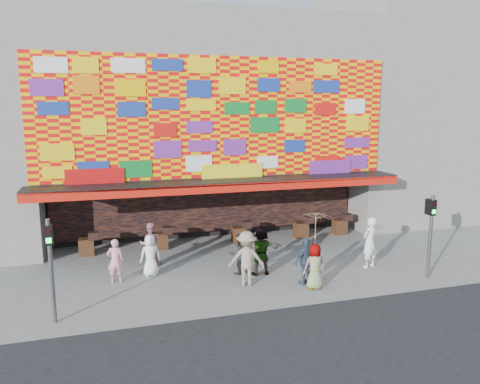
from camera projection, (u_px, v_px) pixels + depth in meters
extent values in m
plane|color=slate|center=(249.00, 281.00, 16.33)|extent=(90.00, 90.00, 0.00)
cube|color=gray|center=(200.00, 96.00, 22.70)|extent=(15.00, 8.00, 7.00)
cube|color=black|center=(197.00, 193.00, 24.55)|extent=(15.00, 6.00, 3.00)
cube|color=gray|center=(38.00, 220.00, 18.74)|extent=(0.40, 2.00, 3.00)
cube|color=gray|center=(360.00, 200.00, 22.81)|extent=(0.40, 2.00, 3.00)
cube|color=black|center=(224.00, 181.00, 19.00)|extent=(15.20, 1.60, 0.12)
cube|color=red|center=(229.00, 188.00, 18.29)|extent=(15.20, 0.04, 0.35)
cube|color=#FFB400|center=(220.00, 118.00, 19.07)|extent=(14.80, 0.08, 4.90)
cube|color=black|center=(211.00, 204.00, 21.57)|extent=(14.00, 0.25, 2.50)
cube|color=gray|center=(426.00, 106.00, 26.42)|extent=(11.00, 8.00, 12.00)
cylinder|color=#59595B|center=(51.00, 272.00, 12.92)|extent=(0.12, 0.12, 3.00)
cube|color=black|center=(49.00, 235.00, 12.73)|extent=(0.22, 0.18, 0.55)
cube|color=black|center=(48.00, 231.00, 12.62)|extent=(0.14, 0.02, 0.14)
cube|color=#19E533|center=(49.00, 241.00, 12.66)|extent=(0.14, 0.02, 0.14)
cylinder|color=#59595B|center=(430.00, 237.00, 16.37)|extent=(0.12, 0.12, 3.00)
cube|color=black|center=(432.00, 208.00, 16.18)|extent=(0.22, 0.18, 0.55)
cube|color=black|center=(435.00, 204.00, 16.07)|extent=(0.14, 0.02, 0.14)
cube|color=#19E533|center=(434.00, 212.00, 16.12)|extent=(0.14, 0.02, 0.14)
imported|color=white|center=(150.00, 255.00, 16.76)|extent=(0.79, 0.57, 1.49)
imported|color=pink|center=(115.00, 261.00, 16.08)|extent=(0.59, 0.41, 1.55)
imported|color=black|center=(239.00, 254.00, 16.92)|extent=(0.82, 0.70, 1.49)
imported|color=gray|center=(247.00, 258.00, 15.79)|extent=(1.35, 0.98, 1.88)
imported|color=#364A5F|center=(306.00, 261.00, 15.91)|extent=(1.05, 0.73, 1.65)
imported|color=gray|center=(261.00, 250.00, 16.82)|extent=(1.69, 0.58, 1.81)
imported|color=gray|center=(315.00, 266.00, 15.52)|extent=(0.76, 0.50, 1.53)
imported|color=white|center=(370.00, 242.00, 17.57)|extent=(0.82, 0.69, 1.93)
imported|color=tan|center=(150.00, 244.00, 17.83)|extent=(0.89, 0.74, 1.67)
imported|color=beige|center=(316.00, 226.00, 15.27)|extent=(1.01, 1.03, 0.92)
cylinder|color=#4C3326|center=(315.00, 252.00, 15.43)|extent=(0.02, 0.02, 1.00)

